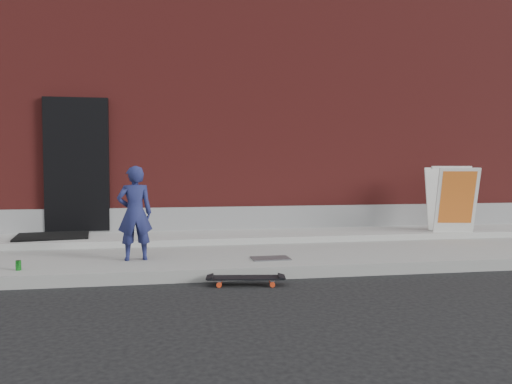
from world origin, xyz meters
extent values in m
plane|color=black|center=(0.00, 0.00, 0.00)|extent=(80.00, 80.00, 0.00)
cube|color=gray|center=(0.00, 1.50, 0.07)|extent=(20.00, 3.00, 0.15)
cube|color=gray|center=(0.00, 2.40, 0.20)|extent=(20.00, 1.20, 0.10)
cube|color=maroon|center=(0.00, 7.00, 2.50)|extent=(20.00, 8.00, 5.00)
cube|color=gray|center=(0.00, 2.97, 0.45)|extent=(20.00, 0.10, 0.40)
cube|color=black|center=(-2.60, 2.96, 1.40)|extent=(1.05, 0.12, 2.25)
imported|color=#1B1F4C|center=(-1.50, 0.78, 0.76)|extent=(0.49, 0.36, 1.23)
cylinder|color=red|center=(0.12, -0.18, 0.03)|extent=(0.07, 0.04, 0.06)
cylinder|color=red|center=(0.10, -0.36, 0.03)|extent=(0.07, 0.04, 0.06)
cylinder|color=red|center=(-0.48, -0.09, 0.03)|extent=(0.07, 0.04, 0.06)
cylinder|color=red|center=(-0.50, -0.28, 0.03)|extent=(0.07, 0.04, 0.06)
cube|color=#9D9DA2|center=(0.11, -0.27, 0.07)|extent=(0.08, 0.20, 0.02)
cube|color=#9D9DA2|center=(-0.49, -0.18, 0.07)|extent=(0.08, 0.20, 0.02)
cube|color=black|center=(-0.19, -0.23, 0.09)|extent=(0.90, 0.35, 0.02)
cube|color=silver|center=(3.66, 1.76, 0.80)|extent=(0.72, 0.42, 1.10)
cube|color=silver|center=(3.75, 2.24, 0.80)|extent=(0.72, 0.42, 1.10)
cube|color=gold|center=(3.65, 1.73, 0.74)|extent=(0.59, 0.33, 0.87)
cube|color=silver|center=(3.70, 2.00, 1.35)|extent=(0.67, 0.18, 0.06)
cylinder|color=#1A8422|center=(-2.81, 0.34, 0.21)|extent=(0.08, 0.08, 0.12)
cube|color=black|center=(-2.90, 2.45, 0.27)|extent=(1.20, 1.03, 0.03)
cube|color=#56575C|center=(0.26, 0.55, 0.16)|extent=(0.51, 0.33, 0.01)
camera|label=1|loc=(-1.03, -5.85, 1.38)|focal=35.00mm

